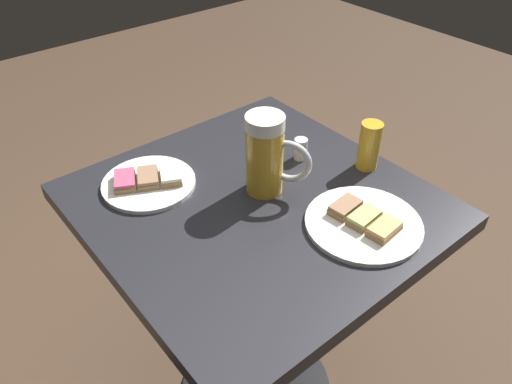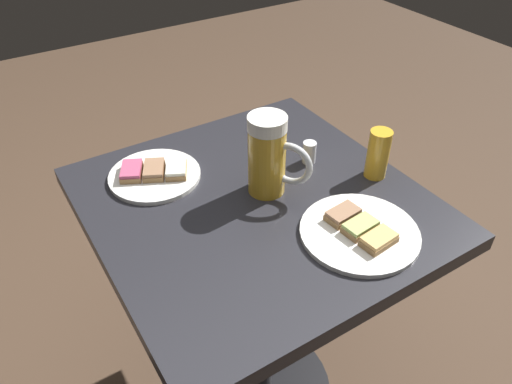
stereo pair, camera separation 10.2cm
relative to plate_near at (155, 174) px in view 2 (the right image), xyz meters
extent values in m
cylinder|color=black|center=(-0.15, 0.19, -0.38)|extent=(0.09, 0.09, 0.70)
cube|color=#232328|center=(-0.15, 0.19, -0.03)|extent=(0.66, 0.67, 0.04)
cylinder|color=white|center=(0.00, 0.00, 0.00)|extent=(0.20, 0.20, 0.01)
cube|color=#9E7547|center=(-0.04, 0.02, 0.01)|extent=(0.07, 0.08, 0.01)
cube|color=white|center=(-0.04, 0.02, 0.02)|extent=(0.07, 0.08, 0.01)
cube|color=#9E7547|center=(0.00, 0.00, 0.01)|extent=(0.07, 0.08, 0.01)
cube|color=#997051|center=(0.00, 0.00, 0.02)|extent=(0.07, 0.08, 0.01)
cube|color=#9E7547|center=(0.04, -0.02, 0.01)|extent=(0.07, 0.08, 0.01)
cube|color=#BC4C70|center=(0.04, -0.02, 0.02)|extent=(0.07, 0.08, 0.01)
cylinder|color=white|center=(-0.26, 0.38, 0.00)|extent=(0.23, 0.23, 0.01)
cube|color=#9E7547|center=(-0.25, 0.34, 0.01)|extent=(0.07, 0.05, 0.01)
cube|color=#997051|center=(-0.25, 0.34, 0.02)|extent=(0.07, 0.05, 0.01)
cube|color=#9E7547|center=(-0.26, 0.38, 0.01)|extent=(0.07, 0.05, 0.01)
cube|color=#ADC66B|center=(-0.26, 0.38, 0.02)|extent=(0.07, 0.05, 0.01)
cube|color=#9E7547|center=(-0.26, 0.43, 0.01)|extent=(0.07, 0.05, 0.01)
cube|color=#E5B266|center=(-0.26, 0.43, 0.02)|extent=(0.07, 0.05, 0.01)
cylinder|color=gold|center=(-0.18, 0.17, 0.06)|extent=(0.08, 0.08, 0.15)
cylinder|color=white|center=(-0.18, 0.17, 0.15)|extent=(0.08, 0.08, 0.03)
torus|color=silver|center=(-0.21, 0.21, 0.07)|extent=(0.06, 0.09, 0.10)
cylinder|color=gold|center=(-0.42, 0.25, 0.05)|extent=(0.05, 0.05, 0.11)
cylinder|color=silver|center=(-0.32, 0.13, 0.02)|extent=(0.03, 0.03, 0.05)
camera|label=1|loc=(0.36, 0.81, 0.63)|focal=34.68mm
camera|label=2|loc=(0.28, 0.87, 0.63)|focal=34.68mm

